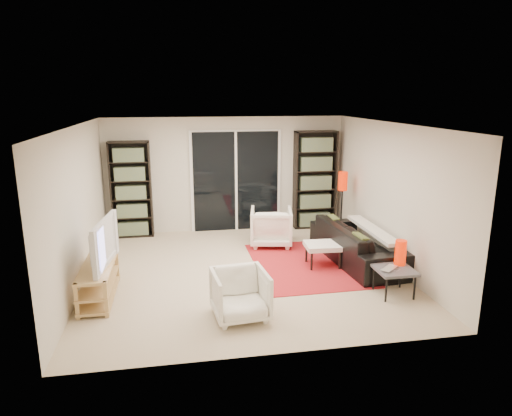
# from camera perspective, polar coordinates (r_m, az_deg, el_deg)

# --- Properties ---
(floor) EXTENTS (5.00, 5.00, 0.00)m
(floor) POSITION_cam_1_polar(r_m,az_deg,el_deg) (7.61, -1.47, -7.95)
(floor) COLOR beige
(floor) RESTS_ON ground
(wall_back) EXTENTS (5.00, 0.02, 2.40)m
(wall_back) POSITION_cam_1_polar(r_m,az_deg,el_deg) (9.68, -3.74, 4.21)
(wall_back) COLOR beige
(wall_back) RESTS_ON ground
(wall_front) EXTENTS (5.00, 0.02, 2.40)m
(wall_front) POSITION_cam_1_polar(r_m,az_deg,el_deg) (4.88, 2.85, -5.71)
(wall_front) COLOR beige
(wall_front) RESTS_ON ground
(wall_left) EXTENTS (0.02, 5.00, 2.40)m
(wall_left) POSITION_cam_1_polar(r_m,az_deg,el_deg) (7.32, -21.28, 0.05)
(wall_left) COLOR beige
(wall_left) RESTS_ON ground
(wall_right) EXTENTS (0.02, 5.00, 2.40)m
(wall_right) POSITION_cam_1_polar(r_m,az_deg,el_deg) (8.00, 16.48, 1.56)
(wall_right) COLOR beige
(wall_right) RESTS_ON ground
(ceiling) EXTENTS (5.00, 5.00, 0.02)m
(ceiling) POSITION_cam_1_polar(r_m,az_deg,el_deg) (7.07, -1.60, 10.40)
(ceiling) COLOR white
(ceiling) RESTS_ON wall_back
(sliding_door) EXTENTS (1.92, 0.08, 2.16)m
(sliding_door) POSITION_cam_1_polar(r_m,az_deg,el_deg) (9.69, -2.52, 3.34)
(sliding_door) COLOR white
(sliding_door) RESTS_ON ground
(bookshelf_left) EXTENTS (0.80, 0.30, 1.95)m
(bookshelf_left) POSITION_cam_1_polar(r_m,az_deg,el_deg) (9.54, -15.33, 2.22)
(bookshelf_left) COLOR black
(bookshelf_left) RESTS_ON ground
(bookshelf_right) EXTENTS (0.90, 0.30, 2.10)m
(bookshelf_right) POSITION_cam_1_polar(r_m,az_deg,el_deg) (9.93, 7.37, 3.49)
(bookshelf_right) COLOR black
(bookshelf_right) RESTS_ON ground
(tv_stand) EXTENTS (0.42, 1.32, 0.50)m
(tv_stand) POSITION_cam_1_polar(r_m,az_deg,el_deg) (6.95, -19.06, -8.60)
(tv_stand) COLOR tan
(tv_stand) RESTS_ON floor
(tv) EXTENTS (0.29, 1.17, 0.67)m
(tv) POSITION_cam_1_polar(r_m,az_deg,el_deg) (6.76, -19.28, -4.12)
(tv) COLOR black
(tv) RESTS_ON tv_stand
(rug) EXTENTS (1.80, 2.41, 0.01)m
(rug) POSITION_cam_1_polar(r_m,az_deg,el_deg) (7.96, 6.38, -6.97)
(rug) COLOR red
(rug) RESTS_ON floor
(sofa) EXTENTS (1.06, 2.32, 0.66)m
(sofa) POSITION_cam_1_polar(r_m,az_deg,el_deg) (8.16, 12.53, -4.30)
(sofa) COLOR black
(sofa) RESTS_ON floor
(armchair_back) EXTENTS (0.92, 0.93, 0.73)m
(armchair_back) POSITION_cam_1_polar(r_m,az_deg,el_deg) (8.81, 1.90, -2.35)
(armchair_back) COLOR white
(armchair_back) RESTS_ON floor
(armchair_front) EXTENTS (0.76, 0.78, 0.65)m
(armchair_front) POSITION_cam_1_polar(r_m,az_deg,el_deg) (6.02, -1.98, -10.77)
(armchair_front) COLOR white
(armchair_front) RESTS_ON floor
(ottoman) EXTENTS (0.63, 0.53, 0.40)m
(ottoman) POSITION_cam_1_polar(r_m,az_deg,el_deg) (7.81, 8.40, -4.79)
(ottoman) COLOR white
(ottoman) RESTS_ON floor
(side_table) EXTENTS (0.54, 0.54, 0.40)m
(side_table) POSITION_cam_1_polar(r_m,az_deg,el_deg) (6.95, 16.93, -7.58)
(side_table) COLOR #4F4E54
(side_table) RESTS_ON floor
(laptop) EXTENTS (0.38, 0.37, 0.03)m
(laptop) POSITION_cam_1_polar(r_m,az_deg,el_deg) (6.87, 16.68, -7.35)
(laptop) COLOR silver
(laptop) RESTS_ON side_table
(table_lamp) EXTENTS (0.17, 0.17, 0.37)m
(table_lamp) POSITION_cam_1_polar(r_m,az_deg,el_deg) (7.07, 17.61, -5.32)
(table_lamp) COLOR #C11900
(table_lamp) RESTS_ON side_table
(floor_lamp) EXTENTS (0.20, 0.20, 1.36)m
(floor_lamp) POSITION_cam_1_polar(r_m,az_deg,el_deg) (9.22, 10.76, 2.47)
(floor_lamp) COLOR black
(floor_lamp) RESTS_ON floor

